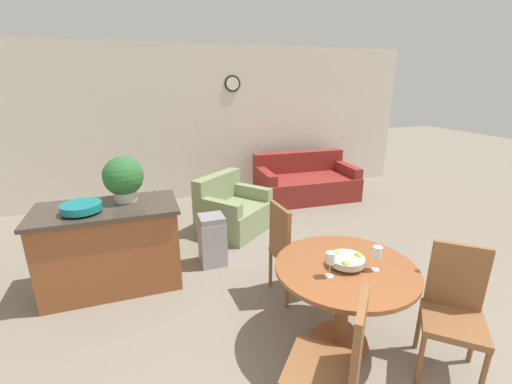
# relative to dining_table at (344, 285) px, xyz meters

# --- Properties ---
(wall_back) EXTENTS (8.00, 0.09, 2.70)m
(wall_back) POSITION_rel_dining_table_xyz_m (-0.18, 4.24, 0.78)
(wall_back) COLOR silver
(wall_back) RESTS_ON ground_plane
(dining_table) EXTENTS (1.11, 1.11, 0.73)m
(dining_table) POSITION_rel_dining_table_xyz_m (0.00, 0.00, 0.00)
(dining_table) COLOR brown
(dining_table) RESTS_ON ground_plane
(dining_chair_near_left) EXTENTS (0.59, 0.59, 0.98)m
(dining_chair_near_left) POSITION_rel_dining_table_xyz_m (-0.47, -0.64, -0.03)
(dining_chair_near_left) COLOR brown
(dining_chair_near_left) RESTS_ON ground_plane
(dining_chair_near_right) EXTENTS (0.59, 0.59, 0.98)m
(dining_chair_near_right) POSITION_rel_dining_table_xyz_m (0.64, -0.47, -0.03)
(dining_chair_near_right) COLOR brown
(dining_chair_near_right) RESTS_ON ground_plane
(dining_chair_far_side) EXTENTS (0.44, 0.44, 0.98)m
(dining_chair_far_side) POSITION_rel_dining_table_xyz_m (-0.12, 0.78, -0.03)
(dining_chair_far_side) COLOR brown
(dining_chair_far_side) RESTS_ON ground_plane
(fruit_bowl) EXTENTS (0.28, 0.28, 0.10)m
(fruit_bowl) POSITION_rel_dining_table_xyz_m (0.00, 0.00, 0.22)
(fruit_bowl) COLOR #B7B29E
(fruit_bowl) RESTS_ON dining_table
(wine_glass_left) EXTENTS (0.07, 0.07, 0.20)m
(wine_glass_left) POSITION_rel_dining_table_xyz_m (-0.20, -0.08, 0.31)
(wine_glass_left) COLOR silver
(wine_glass_left) RESTS_ON dining_table
(wine_glass_right) EXTENTS (0.07, 0.07, 0.20)m
(wine_glass_right) POSITION_rel_dining_table_xyz_m (0.18, -0.12, 0.31)
(wine_glass_right) COLOR silver
(wine_glass_right) RESTS_ON dining_table
(kitchen_island) EXTENTS (1.39, 0.73, 0.90)m
(kitchen_island) POSITION_rel_dining_table_xyz_m (-1.80, 1.55, -0.12)
(kitchen_island) COLOR brown
(kitchen_island) RESTS_ON ground_plane
(teal_bowl) EXTENTS (0.37, 0.37, 0.09)m
(teal_bowl) POSITION_rel_dining_table_xyz_m (-2.00, 1.45, 0.39)
(teal_bowl) COLOR #147A7F
(teal_bowl) RESTS_ON kitchen_island
(potted_plant) EXTENTS (0.41, 0.41, 0.47)m
(potted_plant) POSITION_rel_dining_table_xyz_m (-1.61, 1.69, 0.58)
(potted_plant) COLOR beige
(potted_plant) RESTS_ON kitchen_island
(trash_bin) EXTENTS (0.30, 0.30, 0.61)m
(trash_bin) POSITION_rel_dining_table_xyz_m (-0.71, 1.66, -0.26)
(trash_bin) COLOR #9E9EA3
(trash_bin) RESTS_ON ground_plane
(couch) EXTENTS (1.82, 1.06, 0.81)m
(couch) POSITION_rel_dining_table_xyz_m (1.45, 3.49, -0.29)
(couch) COLOR maroon
(couch) RESTS_ON ground_plane
(armchair) EXTENTS (1.22, 1.20, 0.81)m
(armchair) POSITION_rel_dining_table_xyz_m (-0.22, 2.52, -0.29)
(armchair) COLOR gray
(armchair) RESTS_ON ground_plane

